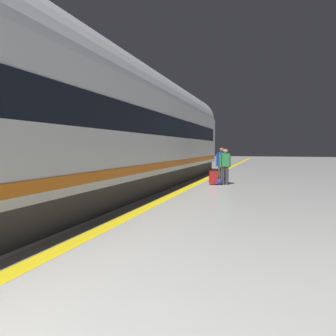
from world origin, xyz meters
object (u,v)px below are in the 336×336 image
high_speed_train (103,122)px  passenger_near (225,163)px  suitcase_mid (214,177)px  passenger_mid (222,162)px  duffel_bag_near (217,181)px

high_speed_train → passenger_near: bearing=55.8°
high_speed_train → suitcase_mid: bearing=58.8°
passenger_mid → suitcase_mid: 0.79m
passenger_near → suitcase_mid: size_ratio=2.68×
duffel_bag_near → suitcase_mid: 0.25m
high_speed_train → passenger_mid: high_speed_train is taller
duffel_bag_near → suitcase_mid: bearing=-160.3°
passenger_near → passenger_mid: size_ratio=0.97×
passenger_near → duffel_bag_near: passenger_near is taller
passenger_near → duffel_bag_near: size_ratio=3.76×
high_speed_train → duffel_bag_near: 6.06m
high_speed_train → passenger_mid: size_ratio=15.96×
high_speed_train → passenger_mid: bearing=57.6°
duffel_bag_near → suitcase_mid: suitcase_mid is taller
high_speed_train → passenger_mid: (3.15, 4.97, -1.51)m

